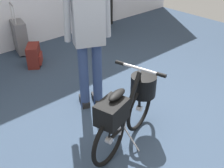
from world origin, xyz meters
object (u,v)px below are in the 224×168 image
Objects in this scene: folding_bike_foreground at (128,107)px; rolling_suitcase at (20,37)px; visitor_browsing at (88,31)px; backpack_on_floor at (34,56)px.

rolling_suitcase is (0.18, 2.70, -0.13)m from folding_bike_foreground.
visitor_browsing is at bearing 80.76° from folding_bike_foreground.
visitor_browsing is 1.98× the size of rolling_suitcase.
visitor_browsing is at bearing -89.93° from backpack_on_floor.
visitor_browsing is 1.61m from backpack_on_floor.
backpack_on_floor is at bearing 86.85° from folding_bike_foreground.
backpack_on_floor is (-0.06, -0.56, -0.12)m from rolling_suitcase.
backpack_on_floor is at bearing 90.07° from visitor_browsing.
rolling_suitcase is 2.29× the size of backpack_on_floor.
visitor_browsing reaches higher than rolling_suitcase.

